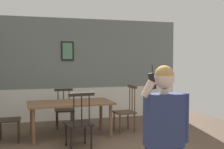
# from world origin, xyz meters

# --- Properties ---
(room_back_partition) EXTENTS (6.20, 0.17, 2.79)m
(room_back_partition) POSITION_xyz_m (-0.00, 3.65, 1.34)
(room_back_partition) COLOR slate
(room_back_partition) RESTS_ON ground_plane
(dining_table) EXTENTS (1.83, 1.03, 0.75)m
(dining_table) POSITION_xyz_m (-0.23, 1.93, 0.66)
(dining_table) COLOR brown
(dining_table) RESTS_ON ground_plane
(chair_near_window) EXTENTS (0.54, 0.54, 1.06)m
(chair_near_window) POSITION_xyz_m (-0.18, 1.07, 0.49)
(chair_near_window) COLOR black
(chair_near_window) RESTS_ON ground_plane
(chair_by_doorway) EXTENTS (0.48, 0.48, 1.06)m
(chair_by_doorway) POSITION_xyz_m (1.05, 2.00, 0.49)
(chair_by_doorway) COLOR #513823
(chair_by_doorway) RESTS_ON ground_plane
(chair_at_table_head) EXTENTS (0.46, 0.46, 0.93)m
(chair_at_table_head) POSITION_xyz_m (-0.27, 2.79, 0.46)
(chair_at_table_head) COLOR #2D2319
(chair_at_table_head) RESTS_ON ground_plane
(chair_opposite_corner) EXTENTS (0.45, 0.45, 0.92)m
(chair_opposite_corner) POSITION_xyz_m (-1.51, 1.87, 0.46)
(chair_opposite_corner) COLOR #2D2319
(chair_opposite_corner) RESTS_ON ground_plane
(person_figure) EXTENTS (0.54, 0.22, 1.60)m
(person_figure) POSITION_xyz_m (0.30, -1.45, 0.90)
(person_figure) COLOR #282E49
(person_figure) RESTS_ON ground_plane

